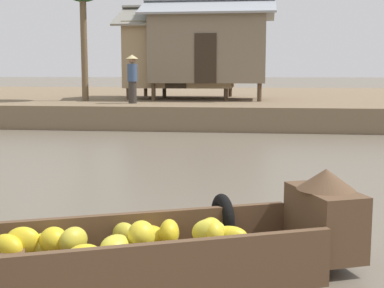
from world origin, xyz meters
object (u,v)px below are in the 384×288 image
(stilt_house_left, at_px, (182,54))
(vendor_person, at_px, (132,76))
(banana_boat, at_px, (111,250))
(stilt_house_mid_left, at_px, (209,47))

(stilt_house_left, relative_size, vendor_person, 2.92)
(banana_boat, bearing_deg, stilt_house_mid_left, 92.26)
(stilt_house_left, bearing_deg, banana_boat, -84.05)
(banana_boat, relative_size, stilt_house_mid_left, 0.92)
(stilt_house_mid_left, relative_size, vendor_person, 3.04)
(stilt_house_left, xyz_separation_m, stilt_house_mid_left, (1.15, -0.81, 0.25))
(stilt_house_left, bearing_deg, vendor_person, -108.43)
(stilt_house_left, xyz_separation_m, vendor_person, (-1.22, -3.66, -0.86))
(banana_boat, distance_m, stilt_house_left, 17.56)
(stilt_house_mid_left, xyz_separation_m, vendor_person, (-2.37, -2.85, -1.11))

